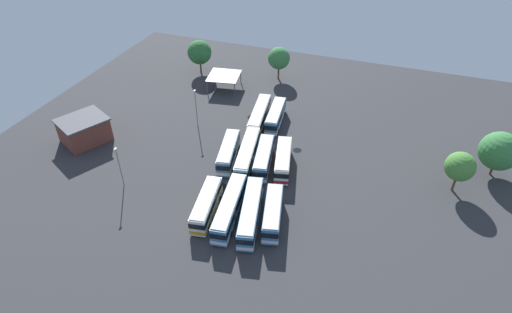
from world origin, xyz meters
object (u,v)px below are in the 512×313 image
object	(u,v)px
depot_building	(84,130)
lamp_post_by_building	(196,107)
bus_row1_slot0	(283,160)
bus_row2_slot2	(259,116)
bus_row0_slot0	(273,213)
bus_row2_slot1	(276,116)
maintenance_shelter	(224,76)
tree_west_edge	(279,58)
bus_row0_slot1	(251,212)
bus_row0_slot3	(207,205)
tree_northeast	(199,52)
tree_northwest	(460,167)
lamp_post_far_corner	(119,165)
bus_row0_slot2	(230,208)
bus_row1_slot2	(247,154)
tree_south_edge	(499,151)
bus_row1_slot1	(264,158)
bus_row1_slot3	(229,152)

from	to	relation	value
depot_building	lamp_post_by_building	distance (m)	22.93
bus_row1_slot0	bus_row2_slot2	size ratio (longest dim) A/B	0.80
bus_row0_slot0	bus_row2_slot1	xyz separation A→B (m)	(28.41, 8.60, 0.00)
maintenance_shelter	tree_west_edge	size ratio (longest dim) A/B	1.05
bus_row0_slot1	maintenance_shelter	size ratio (longest dim) A/B	1.62
bus_row0_slot3	bus_row1_slot0	distance (m)	17.89
bus_row2_slot1	tree_west_edge	distance (m)	22.13
tree_northeast	bus_row2_slot1	bearing A→B (deg)	-123.77
bus_row2_slot1	tree_west_edge	world-z (taller)	tree_west_edge
tree_northeast	tree_northwest	distance (m)	68.21
depot_building	tree_west_edge	distance (m)	49.40
bus_row0_slot1	maintenance_shelter	world-z (taller)	bus_row0_slot1
bus_row0_slot1	bus_row0_slot3	distance (m)	7.40
maintenance_shelter	lamp_post_far_corner	bearing A→B (deg)	176.68
bus_row2_slot2	bus_row0_slot2	bearing A→B (deg)	-170.12
bus_row0_slot2	bus_row2_slot2	bearing A→B (deg)	9.88
bus_row1_slot2	maintenance_shelter	bearing A→B (deg)	31.34
bus_row0_slot1	tree_south_edge	distance (m)	45.83
lamp_post_by_building	tree_south_edge	world-z (taller)	tree_south_edge
bus_row1_slot1	tree_west_edge	bearing A→B (deg)	13.14
bus_row2_slot2	depot_building	size ratio (longest dim) A/B	1.24
bus_row2_slot2	lamp_post_far_corner	world-z (taller)	lamp_post_far_corner
bus_row2_slot2	maintenance_shelter	world-z (taller)	bus_row2_slot2
bus_row1_slot1	bus_row2_slot1	distance (m)	15.25
depot_building	lamp_post_far_corner	bearing A→B (deg)	-122.02
lamp_post_far_corner	bus_row2_slot2	bearing A→B (deg)	-29.90
bus_row0_slot0	tree_south_edge	world-z (taller)	tree_south_edge
bus_row1_slot0	lamp_post_far_corner	world-z (taller)	lamp_post_far_corner
bus_row0_slot2	depot_building	xyz separation A→B (m)	(10.36, 36.06, 0.67)
bus_row0_slot3	tree_northeast	size ratio (longest dim) A/B	1.31
bus_row0_slot2	bus_row1_slot2	bearing A→B (deg)	9.58
bus_row2_slot2	tree_northwest	distance (m)	40.45
bus_row2_slot1	depot_building	world-z (taller)	depot_building
bus_row0_slot2	tree_northeast	world-z (taller)	tree_northeast
bus_row0_slot3	bus_row1_slot2	distance (m)	15.35
bus_row0_slot3	tree_west_edge	world-z (taller)	tree_west_edge
bus_row2_slot2	depot_building	world-z (taller)	depot_building
bus_row1_slot3	bus_row0_slot3	bearing A→B (deg)	-171.12
bus_row0_slot1	bus_row1_slot0	size ratio (longest dim) A/B	1.26
bus_row0_slot2	lamp_post_by_building	size ratio (longest dim) A/B	1.66
bus_row0_slot0	tree_northwest	world-z (taller)	tree_northwest
lamp_post_by_building	tree_northwest	xyz separation A→B (m)	(-3.89, -51.48, 0.56)
bus_row1_slot3	bus_row2_slot1	world-z (taller)	same
bus_row0_slot3	bus_row1_slot0	bearing A→B (deg)	-27.18
bus_row2_slot1	tree_west_edge	xyz separation A→B (m)	(21.00, 5.95, 3.64)
bus_row0_slot2	depot_building	size ratio (longest dim) A/B	1.24
depot_building	tree_northwest	distance (m)	70.96
bus_row1_slot1	tree_west_edge	distance (m)	37.20
depot_building	tree_northeast	distance (m)	37.87
depot_building	tree_west_edge	bearing A→B (deg)	-35.22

